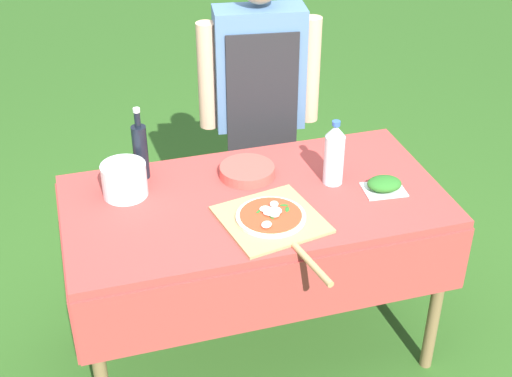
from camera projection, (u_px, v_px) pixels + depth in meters
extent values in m
plane|color=#2D5B1E|center=(255.00, 344.00, 3.19)|extent=(12.00, 12.00, 0.00)
cube|color=#A83D38|center=(255.00, 201.00, 2.78)|extent=(1.47, 0.76, 0.04)
cube|color=#A83D38|center=(285.00, 295.00, 2.55)|extent=(1.47, 0.01, 0.28)
cube|color=#A83D38|center=(231.00, 185.00, 3.18)|extent=(1.47, 0.01, 0.28)
cube|color=#A83D38|center=(67.00, 266.00, 2.69)|extent=(0.01, 0.76, 0.28)
cube|color=#A83D38|center=(421.00, 205.00, 3.04)|extent=(0.01, 0.76, 0.28)
cylinder|color=olive|center=(100.00, 368.00, 2.57)|extent=(0.05, 0.05, 0.75)
cylinder|color=olive|center=(437.00, 298.00, 2.89)|extent=(0.05, 0.05, 0.75)
cylinder|color=olive|center=(85.00, 261.00, 3.09)|extent=(0.05, 0.05, 0.75)
cylinder|color=olive|center=(372.00, 212.00, 3.41)|extent=(0.05, 0.05, 0.75)
cylinder|color=#70604C|center=(274.00, 188.00, 3.59)|extent=(0.11, 0.11, 0.75)
cylinder|color=#70604C|center=(244.00, 191.00, 3.58)|extent=(0.11, 0.11, 0.75)
cube|color=#4C7099|center=(259.00, 68.00, 3.23)|extent=(0.43, 0.23, 0.56)
cube|color=#232326|center=(262.00, 119.00, 3.27)|extent=(0.32, 0.05, 0.82)
cylinder|color=tan|center=(310.00, 70.00, 3.28)|extent=(0.09, 0.09, 0.50)
cylinder|color=tan|center=(207.00, 76.00, 3.22)|extent=(0.09, 0.09, 0.50)
cube|color=tan|center=(271.00, 219.00, 2.63)|extent=(0.41, 0.41, 0.01)
cylinder|color=tan|center=(312.00, 264.00, 2.41)|extent=(0.07, 0.24, 0.02)
cylinder|color=beige|center=(271.00, 217.00, 2.63)|extent=(0.26, 0.26, 0.01)
cylinder|color=#D14223|center=(271.00, 215.00, 2.62)|extent=(0.23, 0.23, 0.00)
ellipsoid|color=white|center=(274.00, 204.00, 2.66)|extent=(0.04, 0.05, 0.02)
ellipsoid|color=white|center=(270.00, 210.00, 2.64)|extent=(0.05, 0.05, 0.01)
ellipsoid|color=white|center=(267.00, 212.00, 2.62)|extent=(0.04, 0.04, 0.02)
ellipsoid|color=white|center=(266.00, 224.00, 2.55)|extent=(0.06, 0.06, 0.02)
ellipsoid|color=white|center=(271.00, 213.00, 2.62)|extent=(0.04, 0.04, 0.01)
ellipsoid|color=white|center=(276.00, 210.00, 2.63)|extent=(0.05, 0.05, 0.02)
ellipsoid|color=white|center=(274.00, 214.00, 2.61)|extent=(0.06, 0.06, 0.02)
ellipsoid|color=white|center=(271.00, 213.00, 2.62)|extent=(0.03, 0.03, 0.01)
ellipsoid|color=white|center=(264.00, 209.00, 2.64)|extent=(0.04, 0.04, 0.01)
ellipsoid|color=#286B23|center=(287.00, 209.00, 2.65)|extent=(0.03, 0.04, 0.00)
ellipsoid|color=#286B23|center=(276.00, 210.00, 2.64)|extent=(0.03, 0.04, 0.00)
ellipsoid|color=#286B23|center=(272.00, 217.00, 2.60)|extent=(0.02, 0.03, 0.00)
ellipsoid|color=#286B23|center=(284.00, 205.00, 2.67)|extent=(0.04, 0.02, 0.00)
ellipsoid|color=#286B23|center=(258.00, 212.00, 2.63)|extent=(0.03, 0.03, 0.00)
cylinder|color=black|center=(141.00, 152.00, 2.84)|extent=(0.06, 0.06, 0.23)
cylinder|color=black|center=(137.00, 119.00, 2.76)|extent=(0.02, 0.02, 0.06)
cylinder|color=silver|center=(136.00, 110.00, 2.74)|extent=(0.03, 0.03, 0.02)
cylinder|color=silver|center=(334.00, 160.00, 2.81)|extent=(0.08, 0.08, 0.21)
cone|color=silver|center=(336.00, 131.00, 2.74)|extent=(0.08, 0.08, 0.05)
cylinder|color=#335BB2|center=(336.00, 123.00, 2.72)|extent=(0.03, 0.03, 0.02)
cube|color=silver|center=(384.00, 190.00, 2.81)|extent=(0.17, 0.14, 0.01)
ellipsoid|color=#286B23|center=(384.00, 184.00, 2.80)|extent=(0.15, 0.12, 0.05)
cylinder|color=silver|center=(124.00, 180.00, 2.75)|extent=(0.18, 0.18, 0.13)
cylinder|color=#DB4C42|center=(247.00, 175.00, 2.91)|extent=(0.23, 0.23, 0.00)
cylinder|color=#DB4C42|center=(247.00, 173.00, 2.91)|extent=(0.23, 0.23, 0.00)
cylinder|color=#DB4C42|center=(247.00, 172.00, 2.91)|extent=(0.23, 0.23, 0.00)
cylinder|color=#DB4C42|center=(247.00, 171.00, 2.90)|extent=(0.23, 0.23, 0.00)
cylinder|color=#DB4C42|center=(247.00, 170.00, 2.90)|extent=(0.23, 0.23, 0.00)
cylinder|color=#DB4C42|center=(247.00, 169.00, 2.90)|extent=(0.23, 0.23, 0.00)
cylinder|color=#DB4C42|center=(247.00, 168.00, 2.89)|extent=(0.23, 0.23, 0.00)
cylinder|color=#DB4C42|center=(247.00, 167.00, 2.89)|extent=(0.22, 0.22, 0.00)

